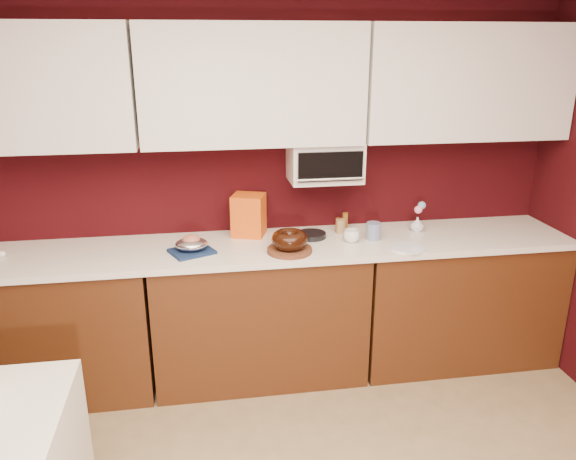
# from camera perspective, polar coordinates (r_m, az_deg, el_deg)

# --- Properties ---
(wall_back) EXTENTS (4.00, 0.02, 2.50)m
(wall_back) POSITION_cam_1_polar(r_m,az_deg,el_deg) (3.67, -3.71, 5.30)
(wall_back) COLOR #320609
(wall_back) RESTS_ON floor
(base_cabinet_left) EXTENTS (1.31, 0.58, 0.86)m
(base_cabinet_left) POSITION_cam_1_polar(r_m,az_deg,el_deg) (3.78, -23.76, -9.21)
(base_cabinet_left) COLOR #4B250F
(base_cabinet_left) RESTS_ON floor
(base_cabinet_center) EXTENTS (1.31, 0.58, 0.86)m
(base_cabinet_center) POSITION_cam_1_polar(r_m,az_deg,el_deg) (3.66, -2.95, -8.43)
(base_cabinet_center) COLOR #4B250F
(base_cabinet_center) RESTS_ON floor
(base_cabinet_right) EXTENTS (1.31, 0.58, 0.86)m
(base_cabinet_right) POSITION_cam_1_polar(r_m,az_deg,el_deg) (4.01, 16.49, -6.71)
(base_cabinet_right) COLOR #4B250F
(base_cabinet_right) RESTS_ON floor
(countertop) EXTENTS (4.00, 0.62, 0.04)m
(countertop) POSITION_cam_1_polar(r_m,az_deg,el_deg) (3.48, -3.08, -1.81)
(countertop) COLOR white
(countertop) RESTS_ON base_cabinet_center
(upper_cabinet_left) EXTENTS (1.31, 0.33, 0.70)m
(upper_cabinet_left) POSITION_cam_1_polar(r_m,az_deg,el_deg) (3.54, -26.24, 12.84)
(upper_cabinet_left) COLOR white
(upper_cabinet_left) RESTS_ON wall_back
(upper_cabinet_center) EXTENTS (1.31, 0.33, 0.70)m
(upper_cabinet_center) POSITION_cam_1_polar(r_m,az_deg,el_deg) (3.41, -3.64, 14.51)
(upper_cabinet_center) COLOR white
(upper_cabinet_center) RESTS_ON wall_back
(upper_cabinet_right) EXTENTS (1.31, 0.33, 0.70)m
(upper_cabinet_right) POSITION_cam_1_polar(r_m,az_deg,el_deg) (3.78, 17.55, 14.12)
(upper_cabinet_right) COLOR white
(upper_cabinet_right) RESTS_ON wall_back
(toaster_oven) EXTENTS (0.45, 0.30, 0.25)m
(toaster_oven) POSITION_cam_1_polar(r_m,az_deg,el_deg) (3.57, 3.74, 6.98)
(toaster_oven) COLOR white
(toaster_oven) RESTS_ON upper_cabinet_center
(toaster_oven_door) EXTENTS (0.40, 0.02, 0.18)m
(toaster_oven_door) POSITION_cam_1_polar(r_m,az_deg,el_deg) (3.42, 4.34, 6.45)
(toaster_oven_door) COLOR black
(toaster_oven_door) RESTS_ON toaster_oven
(toaster_oven_handle) EXTENTS (0.42, 0.02, 0.02)m
(toaster_oven_handle) POSITION_cam_1_polar(r_m,az_deg,el_deg) (3.42, 4.37, 5.16)
(toaster_oven_handle) COLOR silver
(toaster_oven_handle) RESTS_ON toaster_oven
(cake_base) EXTENTS (0.34, 0.34, 0.02)m
(cake_base) POSITION_cam_1_polar(r_m,az_deg,el_deg) (3.34, 0.16, -2.06)
(cake_base) COLOR brown
(cake_base) RESTS_ON countertop
(bundt_cake) EXTENTS (0.24, 0.24, 0.09)m
(bundt_cake) POSITION_cam_1_polar(r_m,az_deg,el_deg) (3.32, 0.16, -0.97)
(bundt_cake) COLOR black
(bundt_cake) RESTS_ON cake_base
(navy_towel) EXTENTS (0.30, 0.28, 0.02)m
(navy_towel) POSITION_cam_1_polar(r_m,az_deg,el_deg) (3.38, -9.74, -2.15)
(navy_towel) COLOR #14274E
(navy_towel) RESTS_ON countertop
(foil_ham_nest) EXTENTS (0.23, 0.21, 0.07)m
(foil_ham_nest) POSITION_cam_1_polar(r_m,az_deg,el_deg) (3.36, -9.78, -1.42)
(foil_ham_nest) COLOR silver
(foil_ham_nest) RESTS_ON navy_towel
(roasted_ham) EXTENTS (0.13, 0.11, 0.07)m
(roasted_ham) POSITION_cam_1_polar(r_m,az_deg,el_deg) (3.36, -9.81, -1.02)
(roasted_ham) COLOR #BF7057
(roasted_ham) RESTS_ON foil_ham_nest
(pandoro_box) EXTENTS (0.24, 0.23, 0.27)m
(pandoro_box) POSITION_cam_1_polar(r_m,az_deg,el_deg) (3.61, -4.01, 1.53)
(pandoro_box) COLOR red
(pandoro_box) RESTS_ON countertop
(dark_pan) EXTENTS (0.19, 0.19, 0.03)m
(dark_pan) POSITION_cam_1_polar(r_m,az_deg,el_deg) (3.59, 2.40, -0.52)
(dark_pan) COLOR black
(dark_pan) RESTS_ON countertop
(coffee_mug) EXTENTS (0.11, 0.11, 0.10)m
(coffee_mug) POSITION_cam_1_polar(r_m,az_deg,el_deg) (3.52, 6.46, -0.48)
(coffee_mug) COLOR white
(coffee_mug) RESTS_ON countertop
(blue_jar) EXTENTS (0.11, 0.11, 0.11)m
(blue_jar) POSITION_cam_1_polar(r_m,az_deg,el_deg) (3.59, 8.68, -0.10)
(blue_jar) COLOR navy
(blue_jar) RESTS_ON countertop
(flower_vase) EXTENTS (0.08, 0.08, 0.11)m
(flower_vase) POSITION_cam_1_polar(r_m,az_deg,el_deg) (3.80, 13.00, 0.67)
(flower_vase) COLOR silver
(flower_vase) RESTS_ON countertop
(flower_pink) EXTENTS (0.05, 0.05, 0.05)m
(flower_pink) POSITION_cam_1_polar(r_m,az_deg,el_deg) (3.77, 13.10, 2.03)
(flower_pink) COLOR pink
(flower_pink) RESTS_ON flower_vase
(flower_blue) EXTENTS (0.05, 0.05, 0.05)m
(flower_blue) POSITION_cam_1_polar(r_m,az_deg,el_deg) (3.79, 13.43, 2.45)
(flower_blue) COLOR #7EAACA
(flower_blue) RESTS_ON flower_vase
(china_plate) EXTENTS (0.22, 0.22, 0.01)m
(china_plate) POSITION_cam_1_polar(r_m,az_deg,el_deg) (3.48, 12.15, -1.77)
(china_plate) COLOR white
(china_plate) RESTS_ON countertop
(amber_bottle) EXTENTS (0.04, 0.04, 0.09)m
(amber_bottle) POSITION_cam_1_polar(r_m,az_deg,el_deg) (3.70, 5.09, 0.52)
(amber_bottle) COLOR brown
(amber_bottle) RESTS_ON countertop
(paper_cup) EXTENTS (0.07, 0.07, 0.09)m
(paper_cup) POSITION_cam_1_polar(r_m,az_deg,el_deg) (3.68, 5.38, 0.38)
(paper_cup) COLOR olive
(paper_cup) RESTS_ON countertop
(egg_right) EXTENTS (0.05, 0.05, 0.04)m
(egg_right) POSITION_cam_1_polar(r_m,az_deg,el_deg) (3.66, -27.10, -2.19)
(egg_right) COLOR white
(egg_right) RESTS_ON countertop
(amber_bottle_tall) EXTENTS (0.04, 0.04, 0.12)m
(amber_bottle_tall) POSITION_cam_1_polar(r_m,az_deg,el_deg) (3.73, 5.82, 0.86)
(amber_bottle_tall) COLOR brown
(amber_bottle_tall) RESTS_ON countertop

